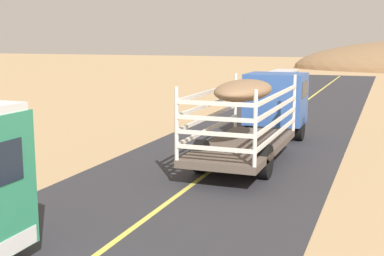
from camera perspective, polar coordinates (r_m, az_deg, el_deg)
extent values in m
cube|color=#3359A5|center=(23.09, 9.21, 3.23)|extent=(2.50, 2.20, 2.20)
cube|color=#192333|center=(23.04, 9.24, 4.34)|extent=(2.53, 1.54, 0.70)
cube|color=brown|center=(18.07, 5.62, -2.05)|extent=(2.50, 6.40, 0.24)
cylinder|color=silver|center=(21.17, 4.81, 3.06)|extent=(0.12, 0.12, 2.20)
cylinder|color=silver|center=(20.65, 11.18, 2.73)|extent=(0.12, 0.12, 2.20)
cylinder|color=silver|center=(15.29, -1.72, 0.47)|extent=(0.12, 0.12, 2.20)
cylinder|color=silver|center=(14.56, 6.96, -0.08)|extent=(0.12, 0.12, 2.20)
cube|color=silver|center=(18.31, 2.00, -0.07)|extent=(0.08, 6.30, 0.12)
cube|color=silver|center=(17.69, 9.44, -0.55)|extent=(0.08, 6.30, 0.12)
cube|color=silver|center=(14.99, 2.47, -2.30)|extent=(2.40, 0.08, 0.12)
cube|color=silver|center=(18.24, 2.01, 1.29)|extent=(0.08, 6.30, 0.12)
cube|color=silver|center=(17.62, 9.48, 0.86)|extent=(0.08, 6.30, 0.12)
cube|color=silver|center=(14.90, 2.48, -0.64)|extent=(2.40, 0.08, 0.12)
cube|color=silver|center=(18.18, 2.02, 2.67)|extent=(0.08, 6.30, 0.12)
cube|color=silver|center=(17.56, 9.52, 2.28)|extent=(0.08, 6.30, 0.12)
cube|color=silver|center=(14.83, 2.50, 1.03)|extent=(2.40, 0.08, 0.12)
cube|color=silver|center=(18.13, 2.02, 4.05)|extent=(0.08, 6.30, 0.12)
cube|color=silver|center=(17.50, 9.56, 3.71)|extent=(0.08, 6.30, 0.12)
cube|color=silver|center=(14.77, 2.51, 2.71)|extent=(2.40, 0.08, 0.12)
ellipsoid|color=#8C6B4C|center=(17.77, 5.73, 4.18)|extent=(1.75, 3.84, 0.70)
cylinder|color=black|center=(23.50, 6.53, 0.33)|extent=(0.32, 1.10, 1.10)
cylinder|color=black|center=(23.07, 11.78, 0.01)|extent=(0.32, 1.10, 1.10)
cylinder|color=black|center=(17.23, 0.99, -3.11)|extent=(0.32, 1.10, 1.10)
cylinder|color=black|center=(16.64, 8.08, -3.67)|extent=(0.32, 1.10, 1.10)
cube|color=silver|center=(41.83, 10.10, 4.58)|extent=(1.90, 4.60, 0.90)
cube|color=silver|center=(41.61, 10.09, 5.73)|extent=(1.75, 3.59, 0.80)
cube|color=#192333|center=(41.61, 10.09, 5.76)|extent=(1.79, 3.22, 0.44)
cube|color=silver|center=(39.69, 9.48, 3.85)|extent=(1.86, 0.20, 0.24)
cube|color=red|center=(39.75, 8.30, 4.63)|extent=(0.16, 0.06, 0.14)
cube|color=red|center=(39.43, 10.67, 4.52)|extent=(0.16, 0.06, 0.14)
cylinder|color=black|center=(43.41, 9.38, 4.40)|extent=(0.26, 0.76, 0.76)
cylinder|color=black|center=(43.11, 11.52, 4.29)|extent=(0.26, 0.76, 0.76)
cylinder|color=black|center=(40.63, 8.57, 4.05)|extent=(0.26, 0.76, 0.76)
cylinder|color=black|center=(40.31, 10.85, 3.94)|extent=(0.26, 0.76, 0.76)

